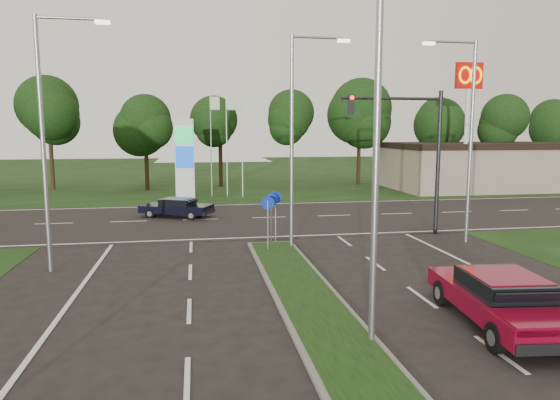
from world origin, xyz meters
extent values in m
cube|color=black|center=(0.00, 55.00, 0.00)|extent=(160.00, 50.00, 0.02)
cube|color=black|center=(0.00, 24.00, 0.00)|extent=(160.00, 12.00, 0.02)
cube|color=slate|center=(0.00, 4.00, 0.06)|extent=(2.00, 26.00, 0.12)
cube|color=gray|center=(22.00, 36.00, 2.00)|extent=(16.00, 9.00, 4.00)
cylinder|color=gray|center=(0.80, 6.00, 4.50)|extent=(0.16, 0.16, 9.00)
cylinder|color=gray|center=(0.80, 16.00, 4.50)|extent=(0.16, 0.16, 9.00)
cylinder|color=gray|center=(1.90, 16.00, 8.90)|extent=(2.20, 0.10, 0.10)
cube|color=#FFF2CC|center=(3.00, 16.00, 8.80)|extent=(0.50, 0.22, 0.12)
cylinder|color=gray|center=(-8.50, 14.00, 4.50)|extent=(0.16, 0.16, 9.00)
cylinder|color=gray|center=(-7.40, 14.00, 8.90)|extent=(2.20, 0.10, 0.10)
cube|color=#FFF2CC|center=(-6.30, 14.00, 8.80)|extent=(0.50, 0.22, 0.12)
cylinder|color=gray|center=(9.00, 16.00, 4.50)|extent=(0.16, 0.16, 9.00)
cylinder|color=gray|center=(7.90, 16.00, 8.90)|extent=(2.20, 0.10, 0.10)
cube|color=#FFF2CC|center=(6.80, 16.00, 8.80)|extent=(0.50, 0.22, 0.12)
cylinder|color=black|center=(8.50, 18.00, 3.50)|extent=(0.20, 0.20, 7.00)
cylinder|color=black|center=(6.00, 18.00, 6.60)|extent=(5.00, 0.14, 0.14)
cube|color=black|center=(4.00, 18.00, 6.30)|extent=(0.28, 0.28, 0.90)
sphere|color=#FF190C|center=(4.00, 17.82, 6.60)|extent=(0.20, 0.20, 0.20)
cylinder|color=gray|center=(-0.30, 15.50, 1.10)|extent=(0.06, 0.06, 2.20)
cylinder|color=#0C26A5|center=(-0.30, 15.50, 2.10)|extent=(0.56, 0.04, 0.56)
cylinder|color=gray|center=(0.00, 16.50, 1.10)|extent=(0.06, 0.06, 2.20)
cylinder|color=#0C26A5|center=(0.00, 16.50, 2.10)|extent=(0.56, 0.04, 0.56)
cylinder|color=gray|center=(0.30, 17.20, 1.10)|extent=(0.06, 0.06, 2.20)
cylinder|color=#0C26A5|center=(0.30, 17.20, 2.10)|extent=(0.56, 0.04, 0.56)
cube|color=silver|center=(-4.00, 33.00, 3.00)|extent=(1.40, 0.30, 6.00)
cube|color=#0CA53F|center=(-4.00, 32.82, 4.80)|extent=(1.30, 0.08, 1.20)
cube|color=#0C3FBF|center=(-4.00, 32.82, 3.20)|extent=(1.30, 0.08, 1.60)
cylinder|color=silver|center=(-2.00, 34.00, 4.00)|extent=(0.08, 0.08, 8.00)
cube|color=#B2D8B2|center=(-1.65, 34.00, 7.20)|extent=(0.70, 0.02, 1.00)
cylinder|color=silver|center=(-0.80, 34.00, 4.00)|extent=(0.08, 0.08, 8.00)
cube|color=#B2D8B2|center=(-0.45, 34.00, 7.20)|extent=(0.70, 0.02, 1.00)
cylinder|color=silver|center=(0.40, 34.00, 4.00)|extent=(0.08, 0.08, 8.00)
cube|color=#B2D8B2|center=(0.75, 34.00, 7.20)|extent=(0.70, 0.02, 1.00)
cylinder|color=silver|center=(18.00, 32.00, 5.00)|extent=(0.30, 0.30, 10.00)
cube|color=#BF0C07|center=(18.00, 32.00, 9.40)|extent=(2.20, 0.35, 2.00)
torus|color=#FFC600|center=(17.55, 31.78, 9.40)|extent=(1.06, 0.16, 1.06)
torus|color=#FFC600|center=(18.45, 31.78, 9.40)|extent=(1.06, 0.16, 1.06)
cylinder|color=black|center=(0.00, 40.00, 2.20)|extent=(0.36, 0.36, 4.40)
sphere|color=black|center=(0.00, 40.00, 6.50)|extent=(6.00, 6.00, 6.00)
sphere|color=black|center=(0.30, 39.80, 7.50)|extent=(4.80, 4.80, 4.80)
cube|color=maroon|center=(4.56, 6.61, 0.63)|extent=(2.58, 5.24, 0.52)
cube|color=black|center=(4.55, 6.51, 1.12)|extent=(1.98, 2.39, 0.48)
cube|color=maroon|center=(4.55, 6.51, 1.37)|extent=(1.83, 1.98, 0.05)
cylinder|color=black|center=(3.78, 8.32, 0.36)|extent=(0.30, 0.73, 0.71)
cylinder|color=black|center=(5.68, 8.12, 0.36)|extent=(0.30, 0.73, 0.71)
cylinder|color=black|center=(3.44, 5.10, 0.36)|extent=(0.30, 0.73, 0.71)
cube|color=black|center=(-4.39, 25.06, 0.51)|extent=(4.45, 3.25, 0.42)
cube|color=black|center=(-4.31, 25.03, 0.92)|extent=(2.24, 2.06, 0.39)
cube|color=black|center=(-4.31, 25.03, 1.11)|extent=(1.91, 1.84, 0.04)
cylinder|color=black|center=(-5.90, 24.92, 0.29)|extent=(0.61, 0.41, 0.58)
cylinder|color=black|center=(-5.27, 26.31, 0.29)|extent=(0.61, 0.41, 0.58)
cylinder|color=black|center=(-3.50, 23.82, 0.29)|extent=(0.61, 0.41, 0.58)
cylinder|color=black|center=(-2.87, 25.21, 0.29)|extent=(0.61, 0.41, 0.58)
camera|label=1|loc=(-3.24, -4.77, 5.01)|focal=32.00mm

